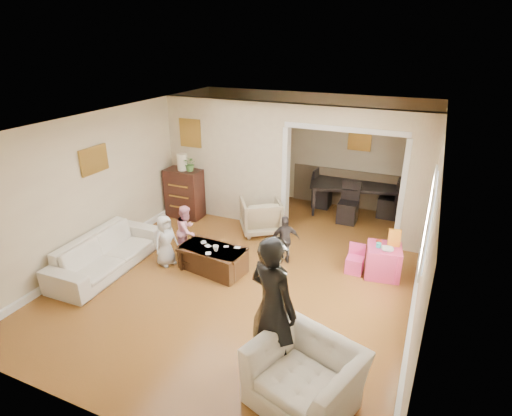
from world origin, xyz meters
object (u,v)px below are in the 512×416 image
at_px(dresser, 185,193).
at_px(coffee_cup, 216,248).
at_px(child_kneel_a, 166,241).
at_px(child_toddler, 285,240).
at_px(armchair_front, 305,376).
at_px(dining_table, 354,197).
at_px(play_table, 383,261).
at_px(adult_person, 273,307).
at_px(sofa, 106,253).
at_px(coffee_table, 213,259).
at_px(child_kneel_b, 187,231).
at_px(armchair_back, 261,216).
at_px(cyan_cup, 379,245).
at_px(table_lamp, 182,162).

height_order(dresser, coffee_cup, dresser).
xyz_separation_m(coffee_cup, child_kneel_a, (-0.95, -0.10, -0.00)).
distance_m(child_kneel_a, child_toddler, 2.10).
relative_size(armchair_front, dining_table, 0.55).
distance_m(play_table, adult_person, 2.99).
height_order(sofa, coffee_cup, sofa).
bearing_deg(coffee_table, dining_table, 64.57).
relative_size(dresser, child_toddler, 1.21).
distance_m(coffee_cup, child_kneel_b, 0.87).
relative_size(sofa, armchair_back, 2.67).
bearing_deg(dresser, child_toddler, -20.81).
bearing_deg(sofa, dining_table, -39.84).
bearing_deg(child_kneel_b, sofa, 124.60).
bearing_deg(coffee_table, sofa, -157.49).
distance_m(coffee_cup, play_table, 2.84).
height_order(coffee_cup, child_toddler, child_toddler).
relative_size(adult_person, child_kneel_a, 1.95).
relative_size(coffee_cup, play_table, 0.18).
distance_m(dining_table, adult_person, 5.36).
height_order(armchair_back, adult_person, adult_person).
bearing_deg(sofa, coffee_cup, -71.35).
height_order(armchair_front, child_toddler, child_toddler).
bearing_deg(child_toddler, coffee_cup, 9.73).
relative_size(coffee_table, dining_table, 0.57).
bearing_deg(play_table, armchair_front, -97.60).
distance_m(sofa, child_kneel_b, 1.44).
height_order(coffee_cup, adult_person, adult_person).
bearing_deg(play_table, cyan_cup, -153.43).
bearing_deg(dining_table, child_toddler, -116.58).
distance_m(play_table, cyan_cup, 0.33).
relative_size(coffee_cup, cyan_cup, 1.25).
relative_size(armchair_front, coffee_table, 0.98).
height_order(adult_person, child_kneel_b, adult_person).
bearing_deg(coffee_table, table_lamp, 133.54).
relative_size(dining_table, child_toddler, 2.22).
relative_size(dresser, cyan_cup, 13.64).
distance_m(coffee_table, dining_table, 3.97).
bearing_deg(dining_table, cyan_cup, -84.26).
bearing_deg(armchair_front, coffee_table, 156.81).
height_order(armchair_front, coffee_cup, armchair_front).
height_order(sofa, armchair_front, armchair_front).
height_order(armchair_back, cyan_cup, armchair_back).
bearing_deg(adult_person, child_kneel_b, -16.80).
relative_size(armchair_back, child_kneel_b, 0.82).
relative_size(coffee_table, child_toddler, 1.26).
bearing_deg(coffee_table, child_toddler, 35.54).
relative_size(play_table, dining_table, 0.28).
xyz_separation_m(coffee_cup, child_kneel_b, (-0.80, 0.35, 0.02)).
bearing_deg(play_table, sofa, -158.64).
xyz_separation_m(dresser, play_table, (4.43, -0.78, -0.28)).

